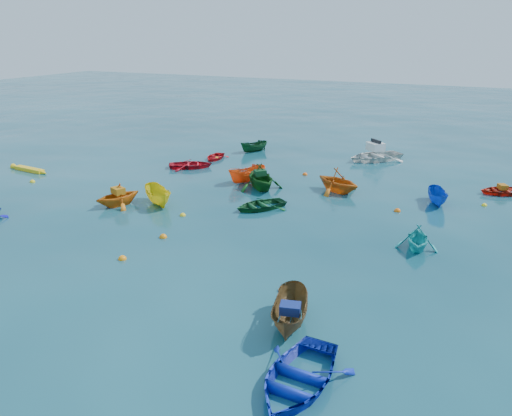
% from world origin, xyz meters
% --- Properties ---
extents(ground, '(160.00, 160.00, 0.00)m').
position_xyz_m(ground, '(0.00, 0.00, 0.00)').
color(ground, '#093443').
rests_on(ground, ground).
extents(sampan_brown_mid, '(1.87, 3.28, 1.20)m').
position_xyz_m(sampan_brown_mid, '(5.59, -4.33, 0.00)').
color(sampan_brown_mid, brown).
rests_on(sampan_brown_mid, ground).
extents(dinghy_blue_se, '(2.84, 3.85, 0.77)m').
position_xyz_m(dinghy_blue_se, '(6.86, -7.07, 0.00)').
color(dinghy_blue_se, '#0E28B5').
rests_on(dinghy_blue_se, ground).
extents(dinghy_orange_w, '(3.11, 3.30, 1.38)m').
position_xyz_m(dinghy_orange_w, '(-7.84, 3.12, 0.00)').
color(dinghy_orange_w, orange).
rests_on(dinghy_orange_w, ground).
extents(sampan_yellow_mid, '(3.12, 2.83, 1.19)m').
position_xyz_m(sampan_yellow_mid, '(-5.83, 4.23, 0.00)').
color(sampan_yellow_mid, yellow).
rests_on(sampan_yellow_mid, ground).
extents(dinghy_green_e, '(3.51, 3.70, 0.62)m').
position_xyz_m(dinghy_green_e, '(-0.21, 6.05, 0.00)').
color(dinghy_green_e, '#124D25').
rests_on(dinghy_green_e, ground).
extents(dinghy_cyan_se, '(2.32, 2.58, 1.21)m').
position_xyz_m(dinghy_cyan_se, '(8.58, 4.12, 0.00)').
color(dinghy_cyan_se, '#1DB5B4').
rests_on(dinghy_cyan_se, ground).
extents(dinghy_red_nw, '(3.84, 3.52, 0.65)m').
position_xyz_m(dinghy_red_nw, '(-8.48, 12.00, 0.00)').
color(dinghy_red_nw, red).
rests_on(dinghy_red_nw, ground).
extents(sampan_orange_n, '(2.31, 3.17, 1.15)m').
position_xyz_m(sampan_orange_n, '(-3.15, 10.47, 0.00)').
color(sampan_orange_n, '#F55A17').
rests_on(sampan_orange_n, ground).
extents(dinghy_green_n, '(4.25, 4.24, 1.70)m').
position_xyz_m(dinghy_green_n, '(-1.74, 9.46, 0.00)').
color(dinghy_green_n, '#125017').
rests_on(dinghy_green_n, ground).
extents(dinghy_red_ne, '(3.54, 3.17, 0.61)m').
position_xyz_m(dinghy_red_ne, '(12.27, 14.78, 0.00)').
color(dinghy_red_ne, red).
rests_on(dinghy_red_ne, ground).
extents(sampan_blue_far, '(1.62, 2.76, 1.01)m').
position_xyz_m(sampan_blue_far, '(8.77, 11.08, 0.00)').
color(sampan_blue_far, '#0F42BB').
rests_on(sampan_blue_far, ground).
extents(dinghy_red_far, '(2.08, 2.68, 0.51)m').
position_xyz_m(dinghy_red_far, '(-8.16, 15.04, 0.00)').
color(dinghy_red_far, red).
rests_on(dinghy_red_far, ground).
extents(dinghy_orange_far, '(3.91, 3.71, 1.62)m').
position_xyz_m(dinghy_orange_far, '(2.88, 10.88, 0.00)').
color(dinghy_orange_far, '#CC6213').
rests_on(dinghy_orange_far, ground).
extents(sampan_green_far, '(2.15, 2.69, 0.99)m').
position_xyz_m(sampan_green_far, '(-6.43, 18.56, 0.00)').
color(sampan_green_far, '#104520').
rests_on(sampan_green_far, ground).
extents(kayak_yellow, '(3.44, 0.81, 0.33)m').
position_xyz_m(kayak_yellow, '(-18.46, 6.36, 0.00)').
color(kayak_yellow, yellow).
rests_on(kayak_yellow, ground).
extents(motorboat_white, '(5.32, 5.41, 1.52)m').
position_xyz_m(motorboat_white, '(3.26, 19.90, 0.00)').
color(motorboat_white, silver).
rests_on(motorboat_white, ground).
extents(tarp_blue_a, '(0.78, 0.66, 0.33)m').
position_xyz_m(tarp_blue_a, '(5.62, -4.48, 0.76)').
color(tarp_blue_a, navy).
rests_on(tarp_blue_a, sampan_brown_mid).
extents(tarp_orange_a, '(0.91, 0.82, 0.36)m').
position_xyz_m(tarp_orange_a, '(-7.82, 3.17, 0.87)').
color(tarp_orange_a, '#B56C12').
rests_on(tarp_orange_a, dinghy_orange_w).
extents(tarp_green_b, '(0.89, 0.89, 0.35)m').
position_xyz_m(tarp_green_b, '(-1.81, 9.53, 1.02)').
color(tarp_green_b, '#10401E').
rests_on(tarp_green_b, dinghy_green_n).
extents(tarp_orange_b, '(0.67, 0.74, 0.29)m').
position_xyz_m(tarp_orange_b, '(12.18, 14.74, 0.45)').
color(tarp_orange_b, '#B36512').
rests_on(tarp_orange_b, dinghy_red_ne).
extents(buoy_or_a, '(0.37, 0.37, 0.37)m').
position_xyz_m(buoy_or_a, '(-3.01, -2.54, 0.00)').
color(buoy_or_a, orange).
rests_on(buoy_or_a, ground).
extents(buoy_ye_a, '(0.32, 0.32, 0.32)m').
position_xyz_m(buoy_ye_a, '(-3.57, 3.22, 0.00)').
color(buoy_ye_a, yellow).
rests_on(buoy_ye_a, ground).
extents(buoy_or_b, '(0.38, 0.38, 0.38)m').
position_xyz_m(buoy_or_b, '(4.47, -2.17, 0.00)').
color(buoy_or_b, '#E34D0C').
rests_on(buoy_or_b, ground).
extents(buoy_ye_b, '(0.35, 0.35, 0.35)m').
position_xyz_m(buoy_ye_b, '(-16.07, 4.43, 0.00)').
color(buoy_ye_b, yellow).
rests_on(buoy_ye_b, ground).
extents(buoy_or_c, '(0.38, 0.38, 0.38)m').
position_xyz_m(buoy_or_c, '(-2.78, 0.25, 0.00)').
color(buoy_or_c, orange).
rests_on(buoy_or_c, ground).
extents(buoy_ye_c, '(0.33, 0.33, 0.33)m').
position_xyz_m(buoy_ye_c, '(-4.12, 10.92, 0.00)').
color(buoy_ye_c, yellow).
rests_on(buoy_ye_c, ground).
extents(buoy_or_d, '(0.37, 0.37, 0.37)m').
position_xyz_m(buoy_or_d, '(6.91, 8.80, 0.00)').
color(buoy_or_d, orange).
rests_on(buoy_or_d, ground).
extents(buoy_ye_d, '(0.34, 0.34, 0.34)m').
position_xyz_m(buoy_ye_d, '(-8.05, 15.14, 0.00)').
color(buoy_ye_d, yellow).
rests_on(buoy_ye_d, ground).
extents(buoy_or_e, '(0.35, 0.35, 0.35)m').
position_xyz_m(buoy_or_e, '(-0.24, 13.66, 0.00)').
color(buoy_or_e, '#FF5B0D').
rests_on(buoy_or_e, ground).
extents(buoy_ye_e, '(0.31, 0.31, 0.31)m').
position_xyz_m(buoy_ye_e, '(11.28, 11.86, 0.00)').
color(buoy_ye_e, yellow).
rests_on(buoy_ye_e, ground).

